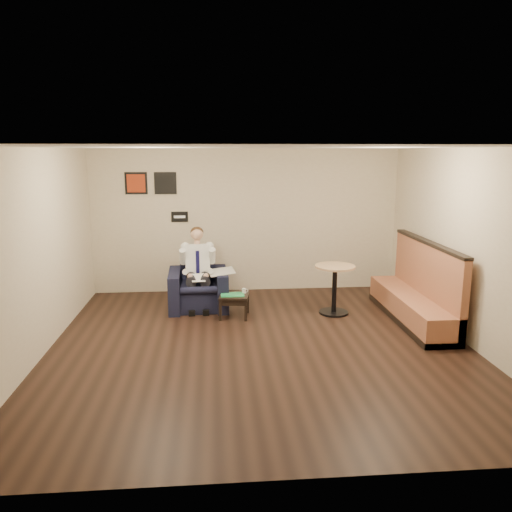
{
  "coord_description": "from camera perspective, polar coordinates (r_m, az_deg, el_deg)",
  "views": [
    {
      "loc": [
        -0.63,
        -6.73,
        2.75
      ],
      "look_at": [
        0.04,
        1.2,
        1.07
      ],
      "focal_mm": 35.0,
      "sensor_mm": 36.0,
      "label": 1
    }
  ],
  "objects": [
    {
      "name": "green_folder",
      "position": [
        8.39,
        -2.69,
        -4.43
      ],
      "size": [
        0.39,
        0.28,
        0.01
      ],
      "primitive_type": "cube",
      "rotation": [
        0.0,
        0.0,
        -0.0
      ],
      "color": "green",
      "rests_on": "side_table"
    },
    {
      "name": "newspaper",
      "position": [
        8.78,
        -3.94,
        -1.78
      ],
      "size": [
        0.48,
        0.58,
        0.01
      ],
      "primitive_type": "cube",
      "rotation": [
        0.0,
        0.0,
        0.09
      ],
      "color": "silver",
      "rests_on": "armchair"
    },
    {
      "name": "side_table",
      "position": [
        8.46,
        -2.49,
        -5.7
      ],
      "size": [
        0.54,
        0.54,
        0.39
      ],
      "primitive_type": "cube",
      "rotation": [
        0.0,
        0.0,
        -0.14
      ],
      "color": "black",
      "rests_on": "ground"
    },
    {
      "name": "smartphone",
      "position": [
        8.53,
        -2.12,
        -4.16
      ],
      "size": [
        0.13,
        0.1,
        0.01
      ],
      "primitive_type": "cube",
      "rotation": [
        0.0,
        0.0,
        -0.32
      ],
      "color": "black",
      "rests_on": "side_table"
    },
    {
      "name": "wall_right",
      "position": [
        7.77,
        23.14,
        0.93
      ],
      "size": [
        0.02,
        6.0,
        2.8
      ],
      "primitive_type": "cube",
      "color": "beige",
      "rests_on": "ground"
    },
    {
      "name": "wall_front",
      "position": [
        4.02,
        4.53,
        -7.76
      ],
      "size": [
        6.0,
        0.02,
        2.8
      ],
      "primitive_type": "cube",
      "color": "beige",
      "rests_on": "ground"
    },
    {
      "name": "seating_sign",
      "position": [
        9.82,
        -8.72,
        4.45
      ],
      "size": [
        0.32,
        0.02,
        0.2
      ],
      "primitive_type": "cube",
      "color": "black",
      "rests_on": "wall_back"
    },
    {
      "name": "banquette",
      "position": [
        8.55,
        17.5,
        -2.88
      ],
      "size": [
        0.61,
        2.54,
        1.3
      ],
      "primitive_type": "cube",
      "color": "#9F5B3D",
      "rests_on": "ground"
    },
    {
      "name": "armchair",
      "position": [
        8.92,
        -6.63,
        -2.81
      ],
      "size": [
        1.06,
        1.06,
        0.99
      ],
      "primitive_type": "cube",
      "rotation": [
        0.0,
        0.0,
        0.04
      ],
      "color": "black",
      "rests_on": "ground"
    },
    {
      "name": "lap_papers",
      "position": [
        8.66,
        -6.64,
        -2.48
      ],
      "size": [
        0.26,
        0.35,
        0.01
      ],
      "primitive_type": "cube",
      "rotation": [
        0.0,
        0.0,
        0.11
      ],
      "color": "white",
      "rests_on": "seated_man"
    },
    {
      "name": "wall_back",
      "position": [
        9.85,
        -1.11,
        4.02
      ],
      "size": [
        6.0,
        0.02,
        2.8
      ],
      "primitive_type": "cube",
      "color": "beige",
      "rests_on": "ground"
    },
    {
      "name": "seated_man",
      "position": [
        8.75,
        -6.65,
        -1.86
      ],
      "size": [
        0.68,
        1.0,
        1.36
      ],
      "primitive_type": null,
      "rotation": [
        0.0,
        0.0,
        0.04
      ],
      "color": "silver",
      "rests_on": "armchair"
    },
    {
      "name": "ground",
      "position": [
        7.3,
        0.5,
        -10.23
      ],
      "size": [
        6.0,
        6.0,
        0.0
      ],
      "primitive_type": "plane",
      "color": "black",
      "rests_on": "ground"
    },
    {
      "name": "cafe_table",
      "position": [
        8.66,
        8.94,
        -3.82
      ],
      "size": [
        0.72,
        0.72,
        0.85
      ],
      "primitive_type": "cylinder",
      "rotation": [
        0.0,
        0.0,
        -0.06
      ],
      "color": "tan",
      "rests_on": "ground"
    },
    {
      "name": "art_print_left",
      "position": [
        9.85,
        -13.54,
        8.08
      ],
      "size": [
        0.42,
        0.03,
        0.42
      ],
      "primitive_type": "cube",
      "color": "#A73114",
      "rests_on": "wall_back"
    },
    {
      "name": "ceiling",
      "position": [
        6.76,
        0.54,
        12.33
      ],
      "size": [
        6.0,
        6.0,
        0.02
      ],
      "primitive_type": "cube",
      "color": "white",
      "rests_on": "wall_back"
    },
    {
      "name": "coffee_mug",
      "position": [
        8.48,
        -1.39,
        -4.0
      ],
      "size": [
        0.08,
        0.08,
        0.08
      ],
      "primitive_type": "cylinder",
      "rotation": [
        0.0,
        0.0,
        -0.14
      ],
      "color": "white",
      "rests_on": "side_table"
    },
    {
      "name": "wall_left",
      "position": [
        7.26,
        -23.77,
        0.17
      ],
      "size": [
        0.02,
        6.0,
        2.8
      ],
      "primitive_type": "cube",
      "color": "beige",
      "rests_on": "ground"
    },
    {
      "name": "art_print_right",
      "position": [
        9.78,
        -10.32,
        8.2
      ],
      "size": [
        0.42,
        0.03,
        0.42
      ],
      "primitive_type": "cube",
      "color": "black",
      "rests_on": "wall_back"
    }
  ]
}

